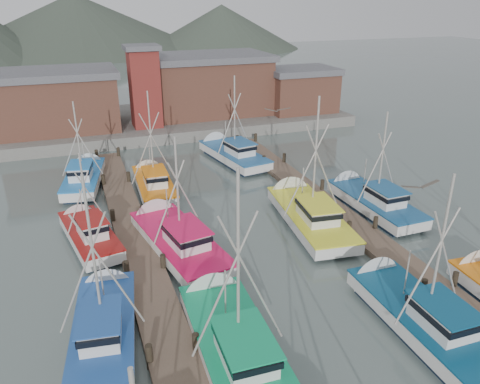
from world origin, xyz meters
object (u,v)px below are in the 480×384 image
object	(u,v)px
lookout_tower	(144,86)
boat_12	(153,183)
boat_8	(176,239)
boat_4	(233,341)

from	to	relation	value
lookout_tower	boat_12	distance (m)	16.75
boat_8	boat_4	bearing A→B (deg)	-98.46
boat_4	boat_8	size ratio (longest dim) A/B	0.97
lookout_tower	boat_8	size ratio (longest dim) A/B	0.83
boat_8	boat_12	world-z (taller)	boat_12
boat_4	boat_12	distance (m)	19.51
boat_4	boat_8	bearing A→B (deg)	93.53
boat_12	lookout_tower	bearing A→B (deg)	83.68
boat_4	boat_8	distance (m)	9.91
boat_8	lookout_tower	bearing A→B (deg)	73.95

